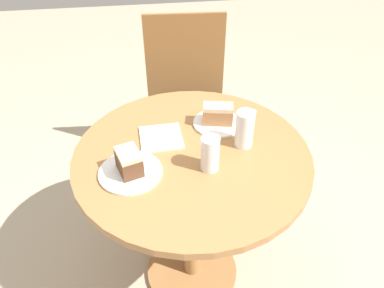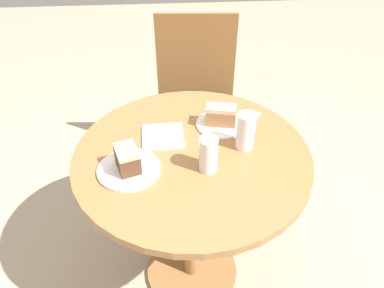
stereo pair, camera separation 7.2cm
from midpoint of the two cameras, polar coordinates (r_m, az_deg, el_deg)
name	(u,v)px [view 1 (the left image)]	position (r m, az deg, el deg)	size (l,w,h in m)	color
ground_plane	(192,271)	(1.97, -1.11, -18.84)	(8.00, 8.00, 0.00)	tan
table	(192,186)	(1.49, -1.39, -6.44)	(0.88, 0.88, 0.77)	#9E6B3D
chair	(187,101)	(2.18, -1.78, 6.54)	(0.50, 0.45, 0.96)	brown
plate_near	(217,123)	(1.51, 2.52, 3.16)	(0.20, 0.20, 0.01)	white
plate_far	(130,172)	(1.31, -10.92, -4.27)	(0.22, 0.22, 0.01)	white
cake_slice_near	(218,114)	(1.49, 2.57, 4.56)	(0.13, 0.08, 0.08)	#9E6B42
cake_slice_far	(129,162)	(1.28, -11.17, -2.70)	(0.10, 0.11, 0.09)	brown
glass_lemonade	(210,155)	(1.27, 1.14, -1.79)	(0.06, 0.06, 0.13)	beige
glass_water	(244,131)	(1.38, 6.51, 2.03)	(0.07, 0.07, 0.14)	silver
napkin_stack	(161,137)	(1.45, -6.18, 0.96)	(0.16, 0.16, 0.01)	white
fork	(244,118)	(1.56, 6.66, 3.95)	(0.13, 0.11, 0.00)	silver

